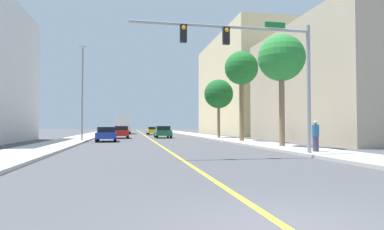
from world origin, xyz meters
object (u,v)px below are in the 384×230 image
(delivery_truck, at_px, (124,124))
(car_blue, at_px, (106,134))
(palm_near, at_px, (281,59))
(car_red, at_px, (121,132))
(pedestrian, at_px, (316,136))
(traffic_signal_mast, at_px, (259,56))
(street_lamp, at_px, (82,88))
(palm_mid, at_px, (241,69))
(car_green, at_px, (163,132))
(palm_far, at_px, (219,94))
(car_yellow, at_px, (153,131))

(delivery_truck, bearing_deg, car_blue, -91.81)
(palm_near, height_order, delivery_truck, palm_near)
(car_red, distance_m, pedestrian, 26.63)
(car_blue, bearing_deg, delivery_truck, -94.20)
(traffic_signal_mast, xyz_separation_m, pedestrian, (3.58, 0.82, -4.02))
(street_lamp, distance_m, palm_mid, 15.15)
(car_blue, bearing_deg, palm_mid, 161.29)
(car_blue, relative_size, car_green, 0.99)
(car_red, relative_size, car_green, 1.10)
(palm_mid, bearing_deg, pedestrian, -91.24)
(palm_far, bearing_deg, pedestrian, -90.77)
(street_lamp, relative_size, pedestrian, 5.40)
(street_lamp, distance_m, palm_far, 15.16)
(car_red, height_order, car_blue, car_red)
(traffic_signal_mast, xyz_separation_m, car_yellow, (-2.45, 38.71, -4.31))
(palm_near, height_order, palm_far, palm_near)
(palm_mid, bearing_deg, car_yellow, 103.98)
(delivery_truck, bearing_deg, palm_near, -73.67)
(traffic_signal_mast, height_order, pedestrian, traffic_signal_mast)
(car_yellow, distance_m, car_green, 13.55)
(car_yellow, height_order, pedestrian, pedestrian)
(car_yellow, relative_size, delivery_truck, 0.58)
(traffic_signal_mast, relative_size, street_lamp, 1.02)
(palm_far, distance_m, car_yellow, 19.12)
(palm_near, height_order, car_green, palm_near)
(palm_far, height_order, car_yellow, palm_far)
(palm_near, bearing_deg, car_yellow, 100.97)
(palm_mid, height_order, car_blue, palm_mid)
(palm_far, relative_size, car_blue, 1.69)
(car_green, distance_m, delivery_truck, 21.06)
(palm_mid, xyz_separation_m, delivery_truck, (-11.12, 32.20, -5.01))
(car_yellow, distance_m, pedestrian, 38.37)
(car_blue, distance_m, delivery_truck, 28.48)
(street_lamp, height_order, pedestrian, street_lamp)
(car_yellow, bearing_deg, car_blue, -106.70)
(car_blue, relative_size, pedestrian, 2.40)
(traffic_signal_mast, relative_size, palm_far, 1.37)
(car_yellow, bearing_deg, pedestrian, -82.01)
(traffic_signal_mast, bearing_deg, street_lamp, 122.10)
(street_lamp, xyz_separation_m, car_red, (3.46, 8.02, -4.31))
(palm_far, distance_m, car_red, 12.59)
(street_lamp, xyz_separation_m, palm_mid, (14.59, -3.73, 1.67))
(palm_mid, distance_m, pedestrian, 13.83)
(palm_near, relative_size, pedestrian, 4.61)
(street_lamp, distance_m, car_red, 9.74)
(car_green, bearing_deg, palm_mid, -63.20)
(palm_near, relative_size, car_green, 1.90)
(palm_far, bearing_deg, palm_near, -89.55)
(palm_mid, bearing_deg, car_blue, 163.03)
(street_lamp, xyz_separation_m, car_yellow, (8.29, 21.59, -4.39))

